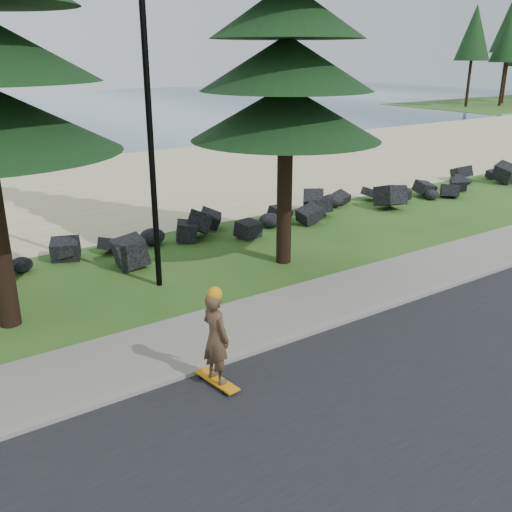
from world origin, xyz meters
The scene contains 8 objects.
ground centered at (0.00, 0.00, 0.00)m, with size 160.00×160.00×0.00m, color #234E18.
road centered at (0.00, -4.50, 0.01)m, with size 160.00×7.00×0.02m, color black.
kerb centered at (0.00, -0.90, 0.05)m, with size 160.00×0.20×0.10m, color gray.
sidewalk centered at (0.00, 0.20, 0.04)m, with size 160.00×2.00×0.08m, color gray.
beach_sand centered at (0.00, 14.50, 0.01)m, with size 160.00×15.00×0.01m, color tan.
seawall_boulders centered at (0.00, 5.60, 0.00)m, with size 60.00×2.40×1.10m, color black, non-canonical shape.
lamp_post centered at (0.00, 3.20, 4.13)m, with size 0.25×0.14×8.14m.
skateboarder centered at (-1.12, -1.46, 0.91)m, with size 0.46×0.99×1.80m.
Camera 1 is at (-5.33, -8.80, 5.37)m, focal length 40.00 mm.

